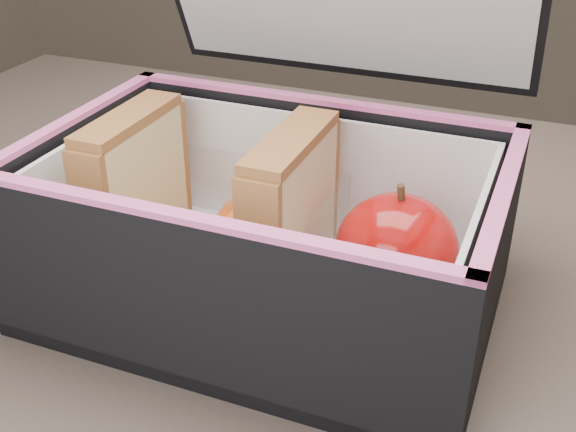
# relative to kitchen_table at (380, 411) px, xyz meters

# --- Properties ---
(kitchen_table) EXTENTS (1.20, 0.80, 0.75)m
(kitchen_table) POSITION_rel_kitchen_table_xyz_m (0.00, 0.00, 0.00)
(kitchen_table) COLOR brown
(kitchen_table) RESTS_ON ground
(lunch_bag) EXTENTS (0.29, 0.27, 0.29)m
(lunch_bag) POSITION_rel_kitchen_table_xyz_m (-0.08, -0.01, 0.15)
(lunch_bag) COLOR black
(lunch_bag) RESTS_ON kitchen_table
(plastic_tub) EXTENTS (0.16, 0.11, 0.07)m
(plastic_tub) POSITION_rel_kitchen_table_xyz_m (-0.12, -0.02, 0.14)
(plastic_tub) COLOR white
(plastic_tub) RESTS_ON lunch_bag
(sandwich_left) EXTENTS (0.03, 0.10, 0.11)m
(sandwich_left) POSITION_rel_kitchen_table_xyz_m (-0.18, -0.02, 0.16)
(sandwich_left) COLOR #DAC08A
(sandwich_left) RESTS_ON plastic_tub
(sandwich_right) EXTENTS (0.03, 0.10, 0.11)m
(sandwich_right) POSITION_rel_kitchen_table_xyz_m (-0.06, -0.02, 0.16)
(sandwich_right) COLOR #DAC08A
(sandwich_right) RESTS_ON plastic_tub
(carrot_sticks) EXTENTS (0.06, 0.15, 0.03)m
(carrot_sticks) POSITION_rel_kitchen_table_xyz_m (-0.13, -0.01, 0.12)
(carrot_sticks) COLOR #D74E1D
(carrot_sticks) RESTS_ON plastic_tub
(paper_napkin) EXTENTS (0.08, 0.08, 0.01)m
(paper_napkin) POSITION_rel_kitchen_table_xyz_m (0.00, -0.01, 0.11)
(paper_napkin) COLOR white
(paper_napkin) RESTS_ON lunch_bag
(red_apple) EXTENTS (0.10, 0.10, 0.08)m
(red_apple) POSITION_rel_kitchen_table_xyz_m (0.00, -0.01, 0.15)
(red_apple) COLOR #970400
(red_apple) RESTS_ON paper_napkin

